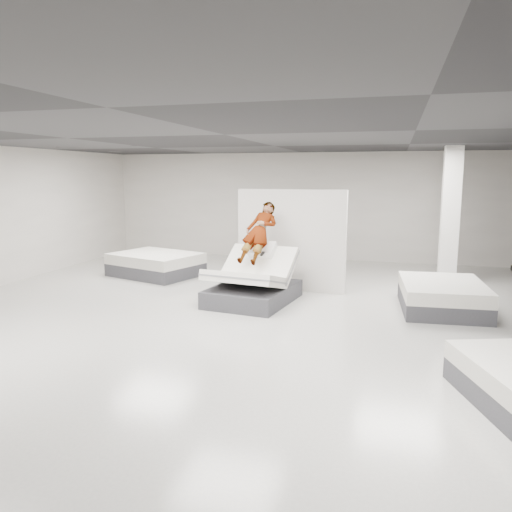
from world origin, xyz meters
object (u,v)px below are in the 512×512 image
object	(u,v)px
hero_bed	(253,284)
person	(259,242)
divider_panel	(291,240)
flat_bed_left_far	(156,264)
column	(450,216)
remote	(262,254)
flat_bed_right_far	(442,296)

from	to	relation	value
hero_bed	person	xyz separation A→B (m)	(0.04, 0.31, 0.81)
divider_panel	flat_bed_left_far	bearing A→B (deg)	174.64
person	column	bearing A→B (deg)	43.18
flat_bed_left_far	column	distance (m)	7.28
remote	divider_panel	xyz separation A→B (m)	(0.29, 1.36, 0.10)
remote	column	world-z (taller)	column
column	flat_bed_right_far	bearing A→B (deg)	-96.72
person	remote	bearing A→B (deg)	-57.85
hero_bed	flat_bed_right_far	xyz separation A→B (m)	(3.63, 0.41, -0.10)
remote	divider_panel	world-z (taller)	divider_panel
hero_bed	divider_panel	bearing A→B (deg)	68.84
flat_bed_right_far	column	size ratio (longest dim) A/B	0.65
hero_bed	divider_panel	size ratio (longest dim) A/B	0.86
remote	flat_bed_right_far	world-z (taller)	remote
remote	divider_panel	distance (m)	1.39
hero_bed	remote	distance (m)	0.68
hero_bed	person	distance (m)	0.87
remote	divider_panel	size ratio (longest dim) A/B	0.06
hero_bed	flat_bed_left_far	size ratio (longest dim) A/B	0.86
flat_bed_right_far	column	xyz separation A→B (m)	(0.31, 2.63, 1.33)
hero_bed	divider_panel	distance (m)	1.57
flat_bed_left_far	divider_panel	bearing A→B (deg)	-10.19
hero_bed	remote	xyz separation A→B (m)	(0.21, -0.07, 0.64)
divider_panel	flat_bed_right_far	world-z (taller)	divider_panel
divider_panel	column	world-z (taller)	column
divider_panel	column	xyz separation A→B (m)	(3.44, 1.75, 0.48)
flat_bed_right_far	column	bearing A→B (deg)	83.28
hero_bed	column	bearing A→B (deg)	37.66
remote	column	size ratio (longest dim) A/B	0.04
remote	divider_panel	bearing A→B (deg)	86.23
hero_bed	column	xyz separation A→B (m)	(3.94, 3.04, 1.23)
hero_bed	person	size ratio (longest dim) A/B	1.36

